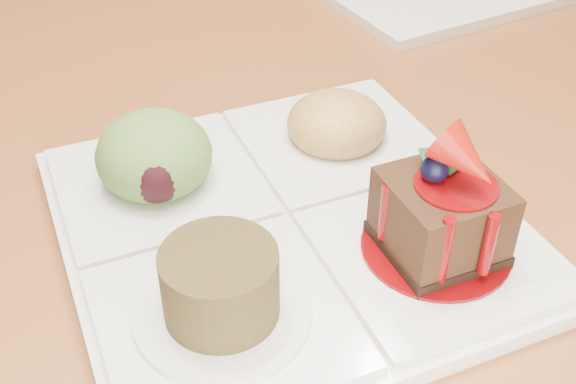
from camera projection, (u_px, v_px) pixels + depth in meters
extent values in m
plane|color=#502817|center=(283.00, 273.00, 1.53)|extent=(6.00, 6.00, 0.00)
cylinder|color=black|center=(544.00, 66.00, 1.79)|extent=(0.04, 0.04, 0.45)
cube|color=silver|center=(288.00, 226.00, 0.49)|extent=(0.35, 0.35, 0.01)
cube|color=silver|center=(435.00, 253.00, 0.46)|extent=(0.16, 0.16, 0.01)
cube|color=silver|center=(223.00, 319.00, 0.41)|extent=(0.16, 0.16, 0.01)
cube|color=silver|center=(158.00, 182.00, 0.52)|extent=(0.16, 0.16, 0.01)
cube|color=silver|center=(336.00, 139.00, 0.56)|extent=(0.16, 0.16, 0.01)
cylinder|color=#5E0305|center=(436.00, 248.00, 0.45)|extent=(0.09, 0.09, 0.00)
cube|color=black|center=(436.00, 244.00, 0.45)|extent=(0.08, 0.08, 0.01)
cube|color=black|center=(442.00, 212.00, 0.44)|extent=(0.08, 0.08, 0.04)
cylinder|color=#5E0305|center=(447.00, 183.00, 0.42)|extent=(0.05, 0.05, 0.00)
sphere|color=black|center=(435.00, 169.00, 0.42)|extent=(0.02, 0.02, 0.02)
cone|color=#9F130A|center=(467.00, 161.00, 0.41)|extent=(0.05, 0.06, 0.04)
cube|color=#10411A|center=(445.00, 161.00, 0.43)|extent=(0.02, 0.02, 0.01)
cube|color=#10411A|center=(431.00, 160.00, 0.43)|extent=(0.01, 0.02, 0.01)
cylinder|color=#5E0305|center=(444.00, 251.00, 0.41)|extent=(0.01, 0.01, 0.05)
cylinder|color=#5E0305|center=(489.00, 245.00, 0.41)|extent=(0.01, 0.01, 0.04)
cylinder|color=#5E0305|center=(386.00, 212.00, 0.44)|extent=(0.01, 0.01, 0.04)
cylinder|color=silver|center=(223.00, 313.00, 0.41)|extent=(0.10, 0.10, 0.00)
cylinder|color=#412512|center=(220.00, 284.00, 0.39)|extent=(0.07, 0.07, 0.04)
cylinder|color=#47280F|center=(219.00, 263.00, 0.39)|extent=(0.05, 0.05, 0.00)
ellipsoid|color=#538134|center=(154.00, 155.00, 0.50)|extent=(0.08, 0.08, 0.06)
ellipsoid|color=black|center=(156.00, 178.00, 0.48)|extent=(0.04, 0.03, 0.04)
ellipsoid|color=#B58541|center=(337.00, 124.00, 0.55)|extent=(0.08, 0.08, 0.05)
cube|color=#C95C0E|center=(353.00, 115.00, 0.55)|extent=(0.02, 0.02, 0.02)
cube|color=#3A7018|center=(336.00, 108.00, 0.56)|extent=(0.02, 0.02, 0.02)
cube|color=#C95C0E|center=(313.00, 112.00, 0.56)|extent=(0.02, 0.02, 0.02)
cube|color=#3A7018|center=(315.00, 125.00, 0.54)|extent=(0.02, 0.02, 0.02)
cube|color=#C95C0E|center=(337.00, 130.00, 0.54)|extent=(0.02, 0.02, 0.02)
cube|color=#3A7018|center=(354.00, 124.00, 0.54)|extent=(0.02, 0.02, 0.02)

